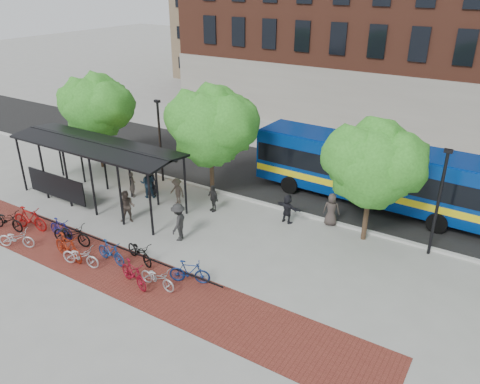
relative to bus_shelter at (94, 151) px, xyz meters
The scene contains 33 objects.
ground 8.68m from the bus_shelter, ahead, with size 160.00×160.00×0.00m, color #9E9E99.
asphalt_street 12.12m from the bus_shelter, 46.19° to the left, with size 160.00×8.00×0.01m, color black.
curb 9.74m from the bus_shelter, 28.84° to the left, with size 160.00×0.25×0.12m, color #B7B7B2.
brick_strip 8.19m from the bus_shelter, 36.40° to the right, with size 24.00×3.00×0.01m, color maroon.
bike_rack_rail 6.74m from the bus_shelter, 36.84° to the right, with size 12.00×0.05×0.95m, color black.
bus_shelter is the anchor object (origin of this frame).
tree_a 5.52m from the bus_shelter, 134.60° to the left, with size 4.90×4.00×6.18m.
tree_b 6.64m from the bus_shelter, 36.21° to the left, with size 5.15×4.20×6.47m.
tree_c 14.77m from the bus_shelter, 15.06° to the left, with size 4.66×3.80×5.92m.
lamp_post_left 4.24m from the bus_shelter, 74.47° to the left, with size 0.35×0.20×5.12m.
lamp_post_right 17.61m from the bus_shelter, 13.39° to the left, with size 0.35×0.20×5.12m.
bus 15.15m from the bus_shelter, 31.45° to the left, with size 13.10×3.48×3.51m.
bike_0 5.61m from the bus_shelter, 106.71° to the right, with size 0.71×2.03×1.07m, color black.
bike_1 4.86m from the bus_shelter, 96.43° to the right, with size 0.58×2.05×1.23m, color #990E0D.
bike_2 6.19m from the bus_shelter, 85.53° to the right, with size 0.62×1.78×0.94m, color #B5B5B7.
bike_3 4.85m from the bus_shelter, 69.65° to the right, with size 0.46×1.61×0.97m, color navy.
bike_4 5.36m from the bus_shelter, 58.88° to the right, with size 0.73×2.08×1.09m, color black.
bike_5 6.48m from the bus_shelter, 56.23° to the right, with size 0.58×2.05×1.23m, color maroon.
bike_6 7.10m from the bus_shelter, 50.21° to the right, with size 0.65×1.86×0.98m, color #BBBBBD.
bike_7 7.13m from the bus_shelter, 38.97° to the right, with size 0.50×1.78×1.07m, color navy.
bike_8 7.56m from the bus_shelter, 29.12° to the right, with size 0.67×1.92×1.01m, color black.
bike_9 9.10m from the bus_shelter, 34.18° to the right, with size 0.53×1.89×1.13m, color maroon.
bike_10 9.70m from the bus_shelter, 28.92° to the right, with size 0.62×1.78×0.94m, color #B7B7BA.
bike_11 10.10m from the bus_shelter, 21.36° to the right, with size 0.50×1.76×1.06m, color navy.
pedestrian_0 3.61m from the bus_shelter, 49.35° to the left, with size 0.81×0.53×1.67m, color black.
pedestrian_1 2.89m from the bus_shelter, 50.42° to the left, with size 0.55×0.36×1.52m, color #3D3631.
pedestrian_2 3.42m from the bus_shelter, 42.50° to the left, with size 0.86×0.67×1.77m, color #20364B.
pedestrian_3 4.98m from the bus_shelter, 27.26° to the left, with size 0.99×0.57×1.53m, color brown.
pedestrian_4 6.98m from the bus_shelter, 21.01° to the left, with size 0.89×0.37×1.52m, color #2B2B2B.
pedestrian_5 10.94m from the bus_shelter, 18.04° to the left, with size 1.46×0.47×1.58m, color black.
pedestrian_6 13.11m from the bus_shelter, 19.31° to the left, with size 0.85×0.55×1.74m, color #3E3532.
pedestrian_8 3.91m from the bus_shelter, 18.11° to the right, with size 0.85×0.66×1.75m, color brown.
pedestrian_9 6.91m from the bus_shelter, ahead, with size 1.23×0.71×1.91m, color #292929.
Camera 1 is at (11.34, -16.70, 11.76)m, focal length 35.00 mm.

